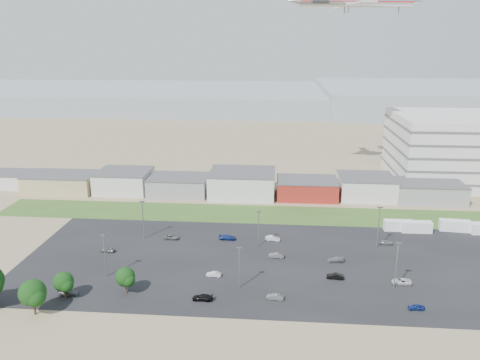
# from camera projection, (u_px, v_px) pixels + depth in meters

# --- Properties ---
(ground) EXTENTS (700.00, 700.00, 0.00)m
(ground) POSITION_uv_depth(u_px,v_px,m) (245.00, 305.00, 93.55)
(ground) COLOR #857155
(ground) RESTS_ON ground
(parking_lot) EXTENTS (120.00, 50.00, 0.01)m
(parking_lot) POSITION_uv_depth(u_px,v_px,m) (272.00, 261.00, 112.29)
(parking_lot) COLOR black
(parking_lot) RESTS_ON ground
(grass_strip) EXTENTS (160.00, 16.00, 0.02)m
(grass_strip) POSITION_uv_depth(u_px,v_px,m) (257.00, 214.00, 143.28)
(grass_strip) COLOR #33541F
(grass_strip) RESTS_ON ground
(hills_backdrop) EXTENTS (700.00, 200.00, 9.00)m
(hills_backdrop) POSITION_uv_depth(u_px,v_px,m) (320.00, 100.00, 390.37)
(hills_backdrop) COLOR gray
(hills_backdrop) RESTS_ON ground
(building_row) EXTENTS (170.00, 20.00, 8.00)m
(building_row) POSITION_uv_depth(u_px,v_px,m) (211.00, 183.00, 161.65)
(building_row) COLOR silver
(building_row) RESTS_ON ground
(box_trailer_a) EXTENTS (7.88, 2.47, 2.95)m
(box_trailer_a) POSITION_uv_depth(u_px,v_px,m) (398.00, 225.00, 130.52)
(box_trailer_a) COLOR silver
(box_trailer_a) RESTS_ON ground
(box_trailer_b) EXTENTS (8.26, 2.71, 3.08)m
(box_trailer_b) POSITION_uv_depth(u_px,v_px,m) (416.00, 227.00, 129.33)
(box_trailer_b) COLOR silver
(box_trailer_b) RESTS_ON ground
(box_trailer_c) EXTENTS (8.42, 3.36, 3.08)m
(box_trailer_c) POSITION_uv_depth(u_px,v_px,m) (455.00, 225.00, 130.25)
(box_trailer_c) COLOR silver
(box_trailer_c) RESTS_ON ground
(tree_mid) EXTENTS (5.51, 5.51, 8.27)m
(tree_mid) POSITION_uv_depth(u_px,v_px,m) (33.00, 295.00, 89.23)
(tree_mid) COLOR black
(tree_mid) RESTS_ON ground
(tree_right) EXTENTS (4.39, 4.39, 6.58)m
(tree_right) POSITION_uv_depth(u_px,v_px,m) (64.00, 284.00, 95.21)
(tree_right) COLOR black
(tree_right) RESTS_ON ground
(tree_near) EXTENTS (4.37, 4.37, 6.55)m
(tree_near) POSITION_uv_depth(u_px,v_px,m) (125.00, 279.00, 97.23)
(tree_near) COLOR black
(tree_near) RESTS_ON ground
(lightpole_front_l) EXTENTS (1.18, 0.49, 10.03)m
(lightpole_front_l) POSITION_uv_depth(u_px,v_px,m) (105.00, 256.00, 103.73)
(lightpole_front_l) COLOR slate
(lightpole_front_l) RESTS_ON ground
(lightpole_front_m) EXTENTS (1.11, 0.46, 9.42)m
(lightpole_front_m) POSITION_uv_depth(u_px,v_px,m) (239.00, 268.00, 98.83)
(lightpole_front_m) COLOR slate
(lightpole_front_m) RESTS_ON ground
(lightpole_front_r) EXTENTS (1.25, 0.52, 10.63)m
(lightpole_front_r) POSITION_uv_depth(u_px,v_px,m) (396.00, 266.00, 98.52)
(lightpole_front_r) COLOR slate
(lightpole_front_r) RESTS_ON ground
(lightpole_back_l) EXTENTS (1.23, 0.51, 10.47)m
(lightpole_back_l) POSITION_uv_depth(u_px,v_px,m) (143.00, 220.00, 124.21)
(lightpole_back_l) COLOR slate
(lightpole_back_l) RESTS_ON ground
(lightpole_back_m) EXTENTS (1.12, 0.47, 9.52)m
(lightpole_back_m) POSITION_uv_depth(u_px,v_px,m) (259.00, 229.00, 119.60)
(lightpole_back_m) COLOR slate
(lightpole_back_m) RESTS_ON ground
(lightpole_back_r) EXTENTS (1.29, 0.54, 11.01)m
(lightpole_back_r) POSITION_uv_depth(u_px,v_px,m) (378.00, 227.00, 118.42)
(lightpole_back_r) COLOR slate
(lightpole_back_r) RESTS_ON ground
(airliner) EXTENTS (52.37, 39.88, 14.09)m
(airliner) POSITION_uv_depth(u_px,v_px,m) (356.00, 1.00, 158.18)
(airliner) COLOR silver
(parked_car_0) EXTENTS (4.29, 2.06, 1.18)m
(parked_car_0) POSITION_uv_depth(u_px,v_px,m) (401.00, 281.00, 101.65)
(parked_car_0) COLOR silver
(parked_car_0) RESTS_ON ground
(parked_car_1) EXTENTS (3.88, 1.64, 1.25)m
(parked_car_1) POSITION_uv_depth(u_px,v_px,m) (335.00, 276.00, 103.85)
(parked_car_1) COLOR black
(parked_car_1) RESTS_ON ground
(parked_car_2) EXTENTS (3.24, 1.42, 1.08)m
(parked_car_2) POSITION_uv_depth(u_px,v_px,m) (416.00, 307.00, 91.88)
(parked_car_2) COLOR navy
(parked_car_2) RESTS_ON ground
(parked_car_3) EXTENTS (4.25, 1.82, 1.22)m
(parked_car_3) POSITION_uv_depth(u_px,v_px,m) (203.00, 297.00, 95.22)
(parked_car_3) COLOR black
(parked_car_3) RESTS_ON ground
(parked_car_4) EXTENTS (3.37, 1.27, 1.10)m
(parked_car_4) POSITION_uv_depth(u_px,v_px,m) (214.00, 274.00, 104.95)
(parked_car_4) COLOR silver
(parked_car_4) RESTS_ON ground
(parked_car_5) EXTENTS (3.69, 1.70, 1.23)m
(parked_car_5) POSITION_uv_depth(u_px,v_px,m) (108.00, 250.00, 117.20)
(parked_car_5) COLOR #595B5E
(parked_car_5) RESTS_ON ground
(parked_car_6) EXTENTS (4.52, 1.93, 1.30)m
(parked_car_6) POSITION_uv_depth(u_px,v_px,m) (227.00, 237.00, 124.57)
(parked_car_6) COLOR navy
(parked_car_6) RESTS_ON ground
(parked_car_7) EXTENTS (3.82, 1.50, 1.24)m
(parked_car_7) POSITION_uv_depth(u_px,v_px,m) (276.00, 255.00, 114.11)
(parked_car_7) COLOR #595B5E
(parked_car_7) RESTS_ON ground
(parked_car_8) EXTENTS (3.41, 1.46, 1.15)m
(parked_car_8) POSITION_uv_depth(u_px,v_px,m) (386.00, 242.00, 121.55)
(parked_car_8) COLOR #A5A5AA
(parked_car_8) RESTS_ON ground
(parked_car_9) EXTENTS (4.06, 1.88, 1.13)m
(parked_car_9) POSITION_uv_depth(u_px,v_px,m) (172.00, 237.00, 124.95)
(parked_car_9) COLOR #595B5E
(parked_car_9) RESTS_ON ground
(parked_car_10) EXTENTS (4.46, 1.98, 1.27)m
(parked_car_10) POSITION_uv_depth(u_px,v_px,m) (68.00, 292.00, 97.23)
(parked_car_10) COLOR #595B5E
(parked_car_10) RESTS_ON ground
(parked_car_11) EXTENTS (4.03, 1.70, 1.30)m
(parked_car_11) POSITION_uv_depth(u_px,v_px,m) (273.00, 238.00, 123.99)
(parked_car_11) COLOR silver
(parked_car_11) RESTS_ON ground
(parked_car_12) EXTENTS (4.13, 1.95, 1.17)m
(parked_car_12) POSITION_uv_depth(u_px,v_px,m) (335.00, 259.00, 111.98)
(parked_car_12) COLOR #A5A5AA
(parked_car_12) RESTS_ON ground
(parked_car_13) EXTENTS (3.64, 1.61, 1.16)m
(parked_car_13) POSITION_uv_depth(u_px,v_px,m) (275.00, 297.00, 95.56)
(parked_car_13) COLOR #595B5E
(parked_car_13) RESTS_ON ground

